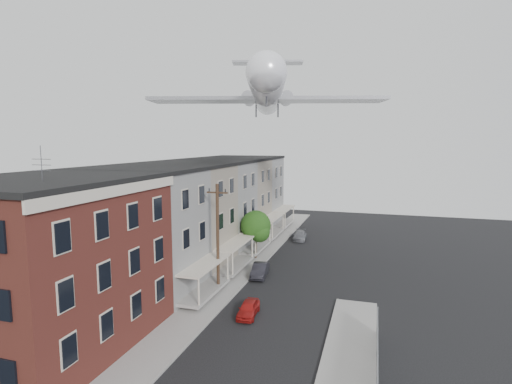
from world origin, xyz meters
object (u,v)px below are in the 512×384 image
(car_near, at_px, (248,309))
(car_mid, at_px, (260,270))
(utility_pole, at_px, (218,237))
(airplane, at_px, (267,92))
(street_tree, at_px, (257,227))
(car_far, at_px, (300,236))

(car_near, height_order, car_mid, car_mid)
(utility_pole, height_order, car_mid, utility_pole)
(utility_pole, height_order, airplane, airplane)
(utility_pole, relative_size, street_tree, 1.73)
(utility_pole, xyz_separation_m, street_tree, (0.33, 9.92, -1.22))
(car_mid, bearing_deg, car_near, -85.74)
(car_mid, height_order, airplane, airplane)
(street_tree, distance_m, car_mid, 6.27)
(airplane, bearing_deg, car_near, -80.86)
(utility_pole, bearing_deg, car_far, 80.88)
(car_mid, relative_size, car_far, 0.97)
(street_tree, distance_m, car_far, 10.47)
(utility_pole, height_order, car_near, utility_pole)
(street_tree, xyz_separation_m, car_near, (3.47, -13.57, -2.92))
(car_near, bearing_deg, car_mid, 96.16)
(street_tree, relative_size, car_far, 1.38)
(car_far, bearing_deg, car_mid, -99.38)
(car_far, bearing_deg, car_near, -94.23)
(street_tree, height_order, airplane, airplane)
(car_mid, relative_size, airplane, 0.15)
(car_mid, bearing_deg, utility_pole, -121.96)
(car_far, bearing_deg, utility_pole, -104.97)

